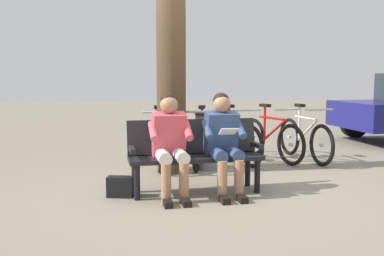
# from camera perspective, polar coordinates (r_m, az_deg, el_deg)

# --- Properties ---
(ground_plane) EXTENTS (40.00, 40.00, 0.00)m
(ground_plane) POSITION_cam_1_polar(r_m,az_deg,el_deg) (5.43, 2.84, -8.02)
(ground_plane) COLOR gray
(bench) EXTENTS (1.63, 0.58, 0.87)m
(bench) POSITION_cam_1_polar(r_m,az_deg,el_deg) (5.22, 0.30, -2.94)
(bench) COLOR black
(bench) RESTS_ON ground
(person_reading) EXTENTS (0.51, 0.78, 1.20)m
(person_reading) POSITION_cam_1_polar(r_m,az_deg,el_deg) (5.11, 4.20, -1.36)
(person_reading) COLOR #334772
(person_reading) RESTS_ON ground
(person_companion) EXTENTS (0.51, 0.78, 1.20)m
(person_companion) POSITION_cam_1_polar(r_m,az_deg,el_deg) (4.97, -2.90, -1.58)
(person_companion) COLOR #D84C59
(person_companion) RESTS_ON ground
(handbag) EXTENTS (0.32, 0.20, 0.24)m
(handbag) POSITION_cam_1_polar(r_m,az_deg,el_deg) (5.10, -9.50, -7.70)
(handbag) COLOR black
(handbag) RESTS_ON ground
(tree_trunk) EXTENTS (0.42, 0.42, 3.39)m
(tree_trunk) POSITION_cam_1_polar(r_m,az_deg,el_deg) (6.22, -2.79, 9.60)
(tree_trunk) COLOR #4C3823
(tree_trunk) RESTS_ON ground
(litter_bin) EXTENTS (0.41, 0.41, 0.86)m
(litter_bin) POSITION_cam_1_polar(r_m,az_deg,el_deg) (6.51, 2.15, -1.70)
(litter_bin) COLOR slate
(litter_bin) RESTS_ON ground
(bicycle_silver) EXTENTS (0.48, 1.67, 0.94)m
(bicycle_silver) POSITION_cam_1_polar(r_m,az_deg,el_deg) (7.44, 14.70, -1.39)
(bicycle_silver) COLOR black
(bicycle_silver) RESTS_ON ground
(bicycle_orange) EXTENTS (0.66, 1.61, 0.94)m
(bicycle_orange) POSITION_cam_1_polar(r_m,az_deg,el_deg) (7.31, 10.44, -1.42)
(bicycle_orange) COLOR black
(bicycle_orange) RESTS_ON ground
(bicycle_purple) EXTENTS (0.61, 1.63, 0.94)m
(bicycle_purple) POSITION_cam_1_polar(r_m,az_deg,el_deg) (7.09, 5.62, -1.59)
(bicycle_purple) COLOR black
(bicycle_purple) RESTS_ON ground
(bicycle_red) EXTENTS (0.62, 1.63, 0.94)m
(bicycle_red) POSITION_cam_1_polar(r_m,az_deg,el_deg) (6.77, 1.14, -1.95)
(bicycle_red) COLOR black
(bicycle_red) RESTS_ON ground
(bicycle_green) EXTENTS (0.48, 1.68, 0.94)m
(bicycle_green) POSITION_cam_1_polar(r_m,az_deg,el_deg) (6.74, -4.55, -2.01)
(bicycle_green) COLOR black
(bicycle_green) RESTS_ON ground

